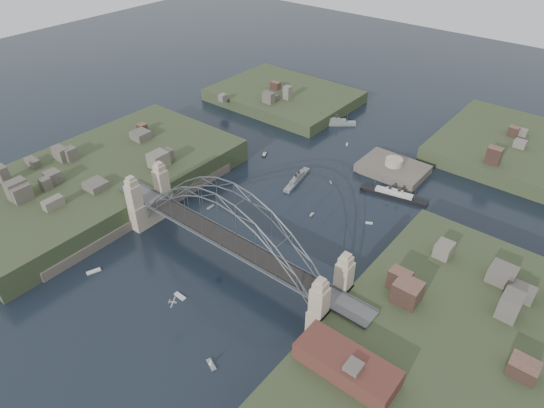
{
  "coord_description": "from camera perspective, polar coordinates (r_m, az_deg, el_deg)",
  "views": [
    {
      "loc": [
        67.96,
        -66.45,
        87.41
      ],
      "look_at": [
        0.0,
        18.0,
        10.0
      ],
      "focal_mm": 31.45,
      "sensor_mm": 36.0,
      "label": 1
    }
  ],
  "objects": [
    {
      "name": "shore_west",
      "position": [
        165.56,
        -19.76,
        2.15
      ],
      "size": [
        50.5,
        90.0,
        12.0
      ],
      "color": "#323E23",
      "rests_on": "ground"
    },
    {
      "name": "small_boat_a",
      "position": [
        149.93,
        -7.35,
        -0.4
      ],
      "size": [
        0.9,
        2.71,
        0.45
      ],
      "color": "silver",
      "rests_on": "ground"
    },
    {
      "name": "naval_cruiser_near",
      "position": [
        161.27,
        3.01,
        2.97
      ],
      "size": [
        5.2,
        16.32,
        4.86
      ],
      "color": "gray",
      "rests_on": "ground"
    },
    {
      "name": "shore_east",
      "position": [
        108.76,
        18.95,
        -19.09
      ],
      "size": [
        50.5,
        90.0,
        12.0
      ],
      "color": "#323E23",
      "rests_on": "ground"
    },
    {
      "name": "small_boat_g",
      "position": [
        107.88,
        -7.3,
        -18.37
      ],
      "size": [
        3.36,
        2.16,
        2.38
      ],
      "color": "silver",
      "rests_on": "ground"
    },
    {
      "name": "wharf_shed",
      "position": [
        96.53,
        8.93,
        -18.43
      ],
      "size": [
        20.0,
        8.0,
        4.0
      ],
      "primitive_type": "cube",
      "color": "#592D26",
      "rests_on": "shore_east"
    },
    {
      "name": "bridge",
      "position": [
        121.13,
        -5.35,
        -2.96
      ],
      "size": [
        84.0,
        13.8,
        24.6
      ],
      "color": "#535356",
      "rests_on": "ground"
    },
    {
      "name": "headland_ne",
      "position": [
        197.4,
        29.42,
        4.62
      ],
      "size": [
        70.0,
        55.0,
        9.5
      ],
      "primitive_type": "cube",
      "color": "#323E23",
      "rests_on": "ground"
    },
    {
      "name": "small_boat_e",
      "position": [
        176.46,
        -0.9,
        5.94
      ],
      "size": [
        2.7,
        3.78,
        1.43
      ],
      "color": "silver",
      "rests_on": "ground"
    },
    {
      "name": "ocean_liner",
      "position": [
        158.07,
        14.35,
        1.07
      ],
      "size": [
        21.86,
        7.07,
        5.33
      ],
      "color": "black",
      "rests_on": "ground"
    },
    {
      "name": "fort_island",
      "position": [
        171.61,
        14.18,
        3.59
      ],
      "size": [
        22.0,
        16.0,
        9.4
      ],
      "color": "#554E44",
      "rests_on": "ground"
    },
    {
      "name": "small_boat_i",
      "position": [
        124.87,
        12.87,
        -9.88
      ],
      "size": [
        2.15,
        2.75,
        1.43
      ],
      "color": "silver",
      "rests_on": "ground"
    },
    {
      "name": "naval_cruiser_far",
      "position": [
        199.96,
        7.38,
        9.61
      ],
      "size": [
        15.63,
        13.45,
        6.13
      ],
      "color": "gray",
      "rests_on": "ground"
    },
    {
      "name": "small_boat_d",
      "position": [
        145.2,
        11.54,
        -2.25
      ],
      "size": [
        2.16,
        1.66,
        0.45
      ],
      "color": "silver",
      "rests_on": "ground"
    },
    {
      "name": "aeroplane",
      "position": [
        112.77,
        -11.86,
        -11.42
      ],
      "size": [
        2.07,
        3.04,
        0.49
      ],
      "color": "#A3A4AA"
    },
    {
      "name": "small_boat_h",
      "position": [
        185.48,
        8.97,
        7.06
      ],
      "size": [
        1.61,
        2.3,
        1.43
      ],
      "color": "silver",
      "rests_on": "ground"
    },
    {
      "name": "small_boat_j",
      "position": [
        134.97,
        -20.58,
        -7.57
      ],
      "size": [
        2.37,
        3.82,
        0.45
      ],
      "color": "silver",
      "rests_on": "ground"
    },
    {
      "name": "small_boat_b",
      "position": [
        145.97,
        4.82,
        -1.26
      ],
      "size": [
        0.72,
        1.85,
        1.43
      ],
      "color": "silver",
      "rests_on": "ground"
    },
    {
      "name": "headland_nw",
      "position": [
        220.77,
        1.44,
        12.34
      ],
      "size": [
        60.0,
        45.0,
        9.0
      ],
      "primitive_type": "cube",
      "color": "#323E23",
      "rests_on": "ground"
    },
    {
      "name": "small_boat_f",
      "position": [
        161.65,
        7.04,
        2.56
      ],
      "size": [
        1.67,
        1.58,
        0.45
      ],
      "color": "silver",
      "rests_on": "ground"
    },
    {
      "name": "small_boat_c",
      "position": [
        122.39,
        -10.95,
        -10.8
      ],
      "size": [
        3.4,
        1.19,
        0.45
      ],
      "color": "silver",
      "rests_on": "ground"
    },
    {
      "name": "ground",
      "position": [
        129.13,
        -5.05,
        -7.25
      ],
      "size": [
        500.0,
        500.0,
        0.0
      ],
      "primitive_type": "plane",
      "color": "black",
      "rests_on": "ground"
    }
  ]
}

